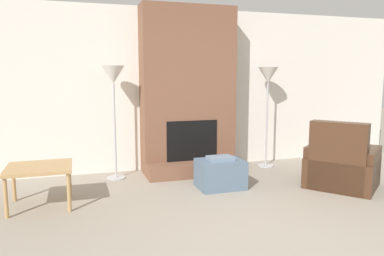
# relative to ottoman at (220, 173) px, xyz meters

# --- Properties ---
(ground_plane) EXTENTS (24.00, 24.00, 0.00)m
(ground_plane) POSITION_rel_ottoman_xyz_m (-0.14, -1.94, -0.20)
(ground_plane) COLOR gray
(wall_back) EXTENTS (8.18, 0.06, 2.60)m
(wall_back) POSITION_rel_ottoman_xyz_m (-0.14, 1.31, 1.10)
(wall_back) COLOR silver
(wall_back) RESTS_ON ground_plane
(fireplace) EXTENTS (1.48, 0.78, 2.60)m
(fireplace) POSITION_rel_ottoman_xyz_m (-0.14, 1.04, 1.03)
(fireplace) COLOR brown
(fireplace) RESTS_ON ground_plane
(ottoman) EXTENTS (0.62, 0.48, 0.44)m
(ottoman) POSITION_rel_ottoman_xyz_m (0.00, 0.00, 0.00)
(ottoman) COLOR slate
(ottoman) RESTS_ON ground_plane
(armchair) EXTENTS (1.20, 1.21, 0.94)m
(armchair) POSITION_rel_ottoman_xyz_m (1.59, -0.49, 0.08)
(armchair) COLOR #422819
(armchair) RESTS_ON ground_plane
(side_table) EXTENTS (0.73, 0.66, 0.49)m
(side_table) POSITION_rel_ottoman_xyz_m (-2.30, -0.04, 0.23)
(side_table) COLOR tan
(side_table) RESTS_ON ground_plane
(floor_lamp_left) EXTENTS (0.33, 0.33, 1.67)m
(floor_lamp_left) POSITION_rel_ottoman_xyz_m (-1.32, 0.91, 1.24)
(floor_lamp_left) COLOR #ADADB2
(floor_lamp_left) RESTS_ON ground_plane
(floor_lamp_right) EXTENTS (0.33, 0.33, 1.67)m
(floor_lamp_right) POSITION_rel_ottoman_xyz_m (1.20, 0.91, 1.23)
(floor_lamp_right) COLOR #ADADB2
(floor_lamp_right) RESTS_ON ground_plane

